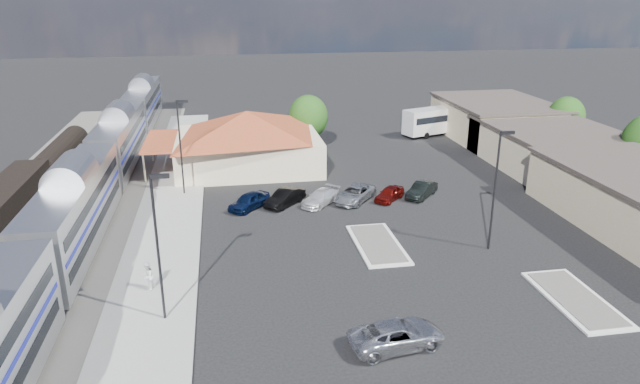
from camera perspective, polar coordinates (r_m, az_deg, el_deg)
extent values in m
plane|color=black|center=(40.95, 1.07, -6.90)|extent=(280.00, 280.00, 0.00)
cube|color=#4C4944|center=(49.62, -25.48, -3.95)|extent=(16.00, 100.00, 0.12)
cube|color=gray|center=(46.02, -15.27, -4.41)|extent=(5.50, 92.00, 0.18)
cube|color=silver|center=(45.31, -23.24, -1.69)|extent=(3.00, 20.00, 5.00)
cube|color=black|center=(46.31, -22.78, -4.87)|extent=(2.20, 16.00, 0.60)
cube|color=silver|center=(65.01, -19.33, 4.93)|extent=(3.00, 20.00, 5.00)
cube|color=black|center=(65.71, -19.07, 2.61)|extent=(2.20, 16.00, 0.60)
cube|color=silver|center=(85.34, -17.24, 8.43)|extent=(3.00, 20.00, 5.00)
cube|color=black|center=(85.87, -17.05, 6.63)|extent=(2.20, 16.00, 0.60)
cube|color=black|center=(51.07, -28.66, -1.24)|extent=(2.80, 14.00, 3.60)
cube|color=black|center=(51.70, -28.32, -3.21)|extent=(2.20, 12.00, 0.60)
cylinder|color=black|center=(65.73, -24.50, 3.55)|extent=(2.80, 14.00, 2.80)
cube|color=black|center=(66.20, -24.29, 2.06)|extent=(2.20, 12.00, 0.60)
cube|color=beige|center=(62.26, -7.17, 4.09)|extent=(15.00, 12.00, 3.60)
pyramid|color=maroon|center=(61.51, -7.30, 6.87)|extent=(15.30, 12.24, 2.60)
cube|color=maroon|center=(62.18, -15.66, 4.92)|extent=(3.20, 9.60, 0.25)
cube|color=#C6B28C|center=(66.36, 22.46, 3.88)|extent=(12.00, 18.00, 4.00)
cube|color=#3F3833|center=(65.87, 22.70, 5.68)|extent=(12.40, 18.40, 0.30)
cube|color=#C6B28C|center=(78.12, 17.18, 6.87)|extent=(12.00, 16.00, 4.50)
cube|color=#3F3833|center=(77.67, 17.36, 8.60)|extent=(12.40, 16.40, 0.30)
cube|color=silver|center=(43.52, 5.78, -5.22)|extent=(3.30, 7.50, 0.15)
cube|color=#4C4944|center=(43.49, 5.78, -5.12)|extent=(2.70, 6.90, 0.10)
cube|color=silver|center=(39.42, 24.19, -9.77)|extent=(3.30, 7.50, 0.15)
cube|color=#4C4944|center=(39.38, 24.21, -9.66)|extent=(2.70, 6.90, 0.10)
cylinder|color=black|center=(33.24, -15.89, -5.67)|extent=(0.16, 0.16, 9.00)
cube|color=black|center=(31.63, -15.72, 1.53)|extent=(1.00, 0.25, 0.22)
cylinder|color=black|center=(53.93, -13.77, 4.22)|extent=(0.16, 0.16, 9.00)
cube|color=black|center=(52.95, -13.60, 8.80)|extent=(1.00, 0.25, 0.22)
cylinder|color=black|center=(42.95, 17.04, 0.01)|extent=(0.16, 0.16, 9.00)
cube|color=black|center=(42.00, 18.24, 5.65)|extent=(1.00, 0.25, 0.22)
cylinder|color=#382314|center=(76.23, 23.14, 5.11)|extent=(0.30, 0.30, 2.55)
ellipsoid|color=#204313|center=(75.72, 23.39, 6.94)|extent=(4.41, 4.41, 4.87)
cylinder|color=#382314|center=(68.85, -1.16, 5.36)|extent=(0.30, 0.30, 2.73)
ellipsoid|color=#204313|center=(68.24, -1.17, 7.53)|extent=(4.71, 4.71, 5.21)
imported|color=#A9AAB1|center=(31.87, 7.72, -13.98)|extent=(5.55, 3.16, 1.46)
cube|color=white|center=(78.12, 12.06, 7.14)|extent=(11.44, 6.07, 3.19)
cube|color=black|center=(78.04, 12.08, 7.41)|extent=(10.61, 5.81, 0.85)
cylinder|color=black|center=(80.30, 14.63, 6.10)|extent=(0.89, 0.55, 0.85)
cylinder|color=black|center=(81.85, 13.58, 6.43)|extent=(0.89, 0.55, 0.85)
cylinder|color=black|center=(75.51, 10.57, 5.57)|extent=(0.89, 0.55, 0.85)
cylinder|color=black|center=(77.15, 9.53, 5.93)|extent=(0.89, 0.55, 0.85)
imported|color=white|center=(38.04, -16.88, -8.09)|extent=(0.83, 1.01, 1.91)
imported|color=#0C1A3E|center=(50.51, -7.10, -0.88)|extent=(4.25, 4.31, 1.47)
imported|color=black|center=(51.01, -3.53, -0.57)|extent=(4.15, 4.28, 1.46)
imported|color=white|center=(51.17, 0.07, -0.55)|extent=(4.38, 4.52, 1.30)
imported|color=#95999D|center=(52.03, 3.49, -0.17)|extent=(5.09, 5.44, 1.42)
imported|color=maroon|center=(52.59, 6.96, -0.16)|extent=(3.67, 3.73, 1.27)
imported|color=black|center=(53.81, 10.14, 0.21)|extent=(3.98, 4.11, 1.40)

